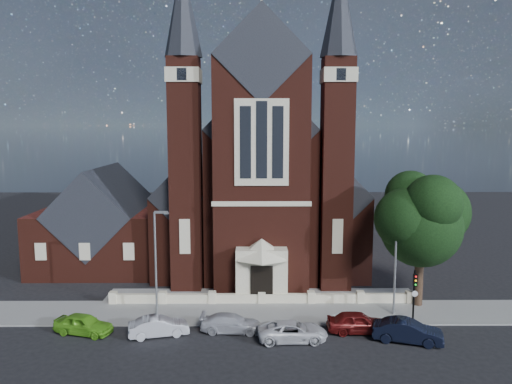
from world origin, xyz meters
TOP-DOWN VIEW (x-y plane):
  - ground at (0.00, 15.00)m, footprint 120.00×120.00m
  - pavement_strip at (0.00, 4.50)m, footprint 60.00×5.00m
  - forecourt_paving at (0.00, 8.50)m, footprint 26.00×3.00m
  - forecourt_wall at (0.00, 6.50)m, footprint 24.00×0.40m
  - church at (-0.00, 22.94)m, footprint 20.01×34.90m
  - parish_hall at (-16.00, 18.00)m, footprint 12.00×12.20m
  - street_tree at (12.60, 5.71)m, footprint 6.40×6.60m
  - street_lamp_left at (-7.91, 4.00)m, footprint 1.16×0.22m
  - street_lamp_right at (10.09, 4.00)m, footprint 1.16×0.22m
  - traffic_signal at (11.00, 2.43)m, footprint 0.28×0.42m
  - car_lime_van at (-12.45, 0.75)m, footprint 4.42×2.73m
  - car_silver_a at (-7.19, 0.38)m, footprint 4.32×2.42m
  - car_silver_b at (-2.22, 1.05)m, footprint 4.44×2.06m
  - car_white_suv at (1.95, -0.42)m, footprint 4.79×2.38m
  - car_dark_red at (6.64, 0.85)m, footprint 4.40×1.86m
  - car_navy at (9.62, -0.70)m, footprint 4.83×2.86m

SIDE VIEW (x-z plane):
  - ground at x=0.00m, z-range 0.00..0.00m
  - pavement_strip at x=0.00m, z-range -0.06..0.06m
  - forecourt_paving at x=0.00m, z-range -0.07..0.07m
  - forecourt_wall at x=0.00m, z-range -0.45..0.45m
  - car_silver_b at x=-2.22m, z-range 0.00..1.26m
  - car_white_suv at x=1.95m, z-range 0.00..1.30m
  - car_silver_a at x=-7.19m, z-range 0.00..1.35m
  - car_lime_van at x=-12.45m, z-range 0.00..1.40m
  - car_dark_red at x=6.64m, z-range 0.00..1.49m
  - car_navy at x=9.62m, z-range 0.00..1.50m
  - traffic_signal at x=11.00m, z-range 0.58..4.58m
  - parish_hall at x=-16.00m, z-range -1.11..9.13m
  - street_lamp_left at x=-7.91m, z-range 0.55..8.64m
  - street_lamp_right at x=10.09m, z-range 0.55..8.64m
  - street_tree at x=12.60m, z-range 1.61..12.31m
  - church at x=0.00m, z-range -6.41..22.79m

